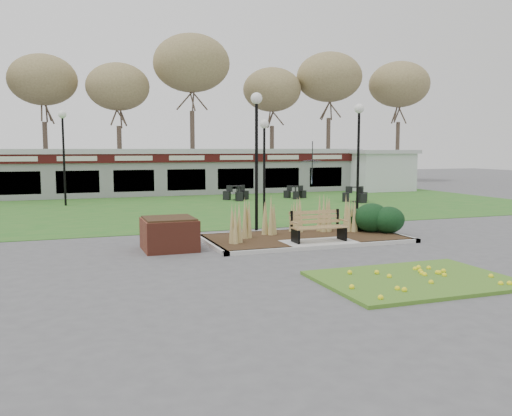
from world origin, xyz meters
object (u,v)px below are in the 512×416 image
object	(u,v)px
brick_planter	(169,234)
lamp_post_near_left	(264,149)
park_bench	(318,226)
food_pavilion	(182,171)
bistro_set_c	(295,194)
bistro_set_b	(237,195)
lamp_post_near_right	(256,131)
bistro_set_d	(357,197)
lamp_post_far_left	(63,137)
patio_umbrella	(312,171)
service_hut	(380,170)
lamp_post_far_right	(359,135)

from	to	relation	value
brick_planter	lamp_post_near_left	world-z (taller)	lamp_post_near_left
park_bench	food_pavilion	world-z (taller)	food_pavilion
bistro_set_c	bistro_set_b	bearing A→B (deg)	178.32
park_bench	food_pavilion	bearing A→B (deg)	90.00
brick_planter	lamp_post_near_left	bearing A→B (deg)	38.92
lamp_post_near_right	bistro_set_d	xyz separation A→B (m)	(8.70, 7.92, -3.25)
lamp_post_far_left	patio_umbrella	distance (m)	15.47
brick_planter	bistro_set_d	xyz separation A→B (m)	(12.29, 10.43, -0.18)
brick_planter	food_pavilion	xyz separation A→B (m)	(4.40, 18.96, 1.00)
bistro_set_b	patio_umbrella	world-z (taller)	patio_umbrella
service_hut	bistro_set_b	distance (m)	12.03
park_bench	bistro_set_b	distance (m)	14.51
lamp_post_near_right	bistro_set_b	bearing A→B (deg)	75.76
bistro_set_c	lamp_post_far_right	bearing A→B (deg)	-97.74
lamp_post_near_right	food_pavilion	bearing A→B (deg)	87.19
service_hut	lamp_post_near_left	size ratio (longest dim) A/B	1.10
brick_planter	patio_umbrella	bearing A→B (deg)	52.75
patio_umbrella	lamp_post_far_right	bearing A→B (deg)	-107.04
lamp_post_near_right	bistro_set_d	size ratio (longest dim) A/B	3.16
park_bench	bistro_set_c	size ratio (longest dim) A/B	1.27
lamp_post_near_left	lamp_post_far_left	size ratio (longest dim) A/B	0.83
bistro_set_d	patio_umbrella	xyz separation A→B (m)	(0.11, 5.88, 1.16)
lamp_post_far_right	lamp_post_far_left	size ratio (longest dim) A/B	0.98
lamp_post_near_left	lamp_post_near_right	distance (m)	1.27
bistro_set_c	bistro_set_d	distance (m)	3.85
brick_planter	lamp_post_far_left	xyz separation A→B (m)	(-2.73, 13.82, 3.04)
bistro_set_c	brick_planter	bearing A→B (deg)	-126.44
lamp_post_near_right	patio_umbrella	xyz separation A→B (m)	(8.81, 13.80, -2.09)
brick_planter	bistro_set_b	bearing A→B (deg)	64.78
lamp_post_near_right	lamp_post_far_left	distance (m)	12.96
lamp_post_far_left	service_hut	bearing A→B (deg)	8.77
food_pavilion	lamp_post_near_left	size ratio (longest dim) A/B	6.16
lamp_post_near_left	bistro_set_b	bearing A→B (deg)	77.90
lamp_post_near_left	lamp_post_far_right	xyz separation A→B (m)	(4.50, 0.89, 0.56)
park_bench	lamp_post_near_right	world-z (taller)	lamp_post_near_right
food_pavilion	patio_umbrella	distance (m)	8.43
food_pavilion	lamp_post_near_right	size ratio (longest dim) A/B	5.06
lamp_post_near_right	patio_umbrella	world-z (taller)	lamp_post_near_right
bistro_set_c	lamp_post_near_right	bearing A→B (deg)	-120.11
lamp_post_near_left	lamp_post_far_right	size ratio (longest dim) A/B	0.84
food_pavilion	bistro_set_b	xyz separation A→B (m)	(2.01, -5.35, -1.19)
brick_planter	lamp_post_far_left	size ratio (longest dim) A/B	0.31
lamp_post_far_left	bistro_set_b	bearing A→B (deg)	-1.29
food_pavilion	patio_umbrella	world-z (taller)	food_pavilion
service_hut	lamp_post_far_right	distance (m)	15.79
lamp_post_far_right	bistro_set_c	distance (m)	9.82
lamp_post_near_left	bistro_set_b	distance (m)	10.76
lamp_post_near_left	bistro_set_d	bearing A→B (deg)	41.04
brick_planter	lamp_post_near_right	world-z (taller)	lamp_post_near_right
park_bench	lamp_post_far_left	world-z (taller)	lamp_post_far_left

